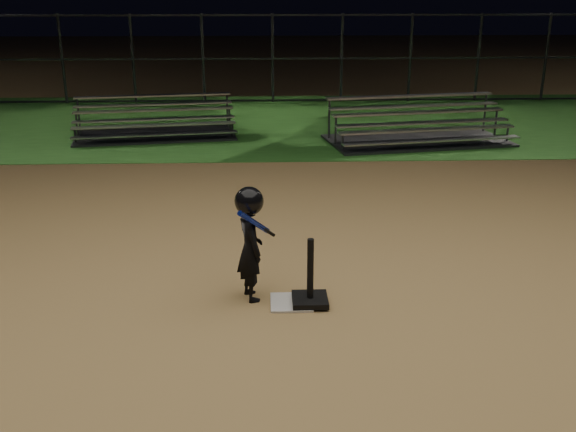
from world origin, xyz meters
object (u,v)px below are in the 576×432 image
Objects in this scene: home_plate at (291,302)px; child_batter at (250,241)px; batting_tee at (310,291)px; bleacher_left at (155,129)px; bleacher_right at (418,134)px.

home_plate is 0.81m from child_batter.
home_plate is 0.62× the size of batting_tee.
home_plate is at bearing -80.83° from bleacher_left.
bleacher_right reaches higher than bleacher_left.
child_batter is (-0.64, 0.18, 0.52)m from batting_tee.
batting_tee is 0.84m from child_batter.
bleacher_left is (-2.29, 8.24, -0.49)m from child_batter.
home_plate is 0.11× the size of bleacher_right.
child_batter is at bearing 163.90° from batting_tee.
batting_tee is at bearing -7.22° from home_plate.
batting_tee reaches higher than home_plate.
batting_tee is at bearing -79.66° from bleacher_left.
batting_tee is at bearing -120.56° from bleacher_right.
bleacher_right is at bearing -16.68° from bleacher_left.
home_plate is 0.12× the size of bleacher_left.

